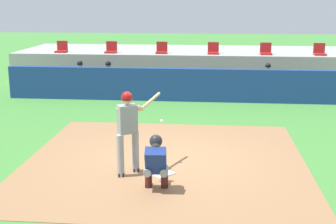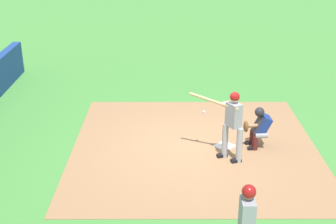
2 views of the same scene
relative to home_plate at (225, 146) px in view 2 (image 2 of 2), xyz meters
name	(u,v)px [view 2 (image 2 of 2)]	position (x,y,z in m)	size (l,w,h in m)	color
ground_plane	(194,147)	(0.00, 0.80, -0.02)	(80.00, 80.00, 0.00)	#428438
dirt_infield	(194,147)	(0.00, 0.80, -0.02)	(6.40, 6.40, 0.01)	#936B47
home_plate	(225,146)	(0.00, 0.00, 0.00)	(0.44, 0.44, 0.02)	white
batter_at_plate	(232,121)	(-0.68, -0.06, 1.01)	(0.82, 1.30, 1.80)	#99999E
catcher_crouched	(258,126)	(-0.02, -0.84, 0.59)	(0.50, 1.80, 1.13)	gray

